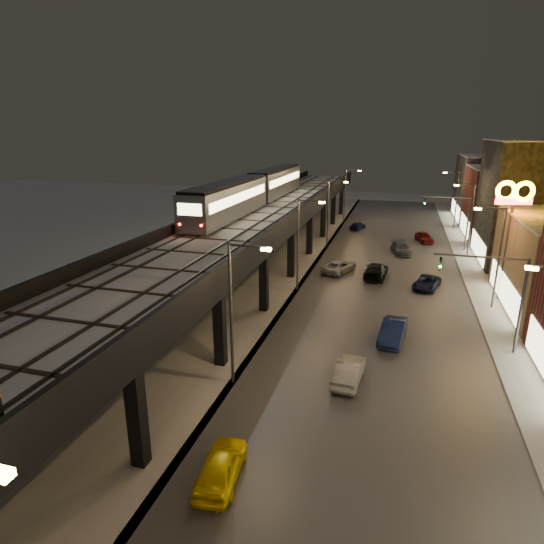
# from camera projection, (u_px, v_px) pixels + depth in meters

# --- Properties ---
(road_surface) EXTENTS (17.00, 120.00, 0.06)m
(road_surface) POSITION_uv_depth(u_px,v_px,m) (384.00, 285.00, 46.48)
(road_surface) COLOR #46474D
(road_surface) RESTS_ON ground
(sidewalk_right) EXTENTS (4.00, 120.00, 0.14)m
(sidewalk_right) POSITION_uv_depth(u_px,v_px,m) (490.00, 293.00, 43.86)
(sidewalk_right) COLOR #9FA1A8
(sidewalk_right) RESTS_ON ground
(under_viaduct_pavement) EXTENTS (11.00, 120.00, 0.06)m
(under_viaduct_pavement) POSITION_uv_depth(u_px,v_px,m) (258.00, 274.00, 50.01)
(under_viaduct_pavement) COLOR #9FA1A8
(under_viaduct_pavement) RESTS_ON ground
(elevated_viaduct) EXTENTS (9.00, 100.00, 6.30)m
(elevated_viaduct) POSITION_uv_depth(u_px,v_px,m) (248.00, 230.00, 45.45)
(elevated_viaduct) COLOR black
(elevated_viaduct) RESTS_ON ground
(viaduct_trackbed) EXTENTS (8.40, 100.00, 0.32)m
(viaduct_trackbed) POSITION_uv_depth(u_px,v_px,m) (248.00, 222.00, 45.34)
(viaduct_trackbed) COLOR #B2B7C1
(viaduct_trackbed) RESTS_ON elevated_viaduct
(viaduct_parapet_streetside) EXTENTS (0.30, 100.00, 1.10)m
(viaduct_parapet_streetside) POSITION_uv_depth(u_px,v_px,m) (291.00, 219.00, 44.09)
(viaduct_parapet_streetside) COLOR black
(viaduct_parapet_streetside) RESTS_ON elevated_viaduct
(viaduct_parapet_far) EXTENTS (0.30, 100.00, 1.10)m
(viaduct_parapet_far) POSITION_uv_depth(u_px,v_px,m) (208.00, 215.00, 46.36)
(viaduct_parapet_far) COLOR black
(viaduct_parapet_far) RESTS_ON elevated_viaduct
(building_d) EXTENTS (12.20, 13.20, 14.16)m
(building_d) POSITION_uv_depth(u_px,v_px,m) (541.00, 204.00, 52.02)
(building_d) COLOR black
(building_d) RESTS_ON ground
(building_e) EXTENTS (12.20, 12.20, 10.16)m
(building_e) POSITION_uv_depth(u_px,v_px,m) (512.00, 203.00, 65.47)
(building_e) COLOR maroon
(building_e) RESTS_ON ground
(building_f) EXTENTS (12.20, 16.20, 11.16)m
(building_f) POSITION_uv_depth(u_px,v_px,m) (495.00, 189.00, 78.18)
(building_f) COLOR #363639
(building_f) RESTS_ON ground
(streetlight_left_1) EXTENTS (2.57, 0.28, 9.00)m
(streetlight_left_1) POSITION_uv_depth(u_px,v_px,m) (235.00, 305.00, 26.80)
(streetlight_left_1) COLOR #38383A
(streetlight_left_1) RESTS_ON ground
(streetlight_left_2) EXTENTS (2.57, 0.28, 9.00)m
(streetlight_left_2) POSITION_uv_depth(u_px,v_px,m) (301.00, 239.00, 43.33)
(streetlight_left_2) COLOR #38383A
(streetlight_left_2) RESTS_ON ground
(streetlight_right_2) EXTENTS (2.56, 0.28, 9.00)m
(streetlight_right_2) POSITION_uv_depth(u_px,v_px,m) (497.00, 251.00, 38.85)
(streetlight_right_2) COLOR #38383A
(streetlight_right_2) RESTS_ON ground
(streetlight_left_3) EXTENTS (2.57, 0.28, 9.00)m
(streetlight_left_3) POSITION_uv_depth(u_px,v_px,m) (330.00, 209.00, 59.86)
(streetlight_left_3) COLOR #38383A
(streetlight_left_3) RESTS_ON ground
(streetlight_right_3) EXTENTS (2.56, 0.28, 9.00)m
(streetlight_right_3) POSITION_uv_depth(u_px,v_px,m) (470.00, 215.00, 55.38)
(streetlight_right_3) COLOR #38383A
(streetlight_right_3) RESTS_ON ground
(streetlight_left_4) EXTENTS (2.57, 0.28, 9.00)m
(streetlight_left_4) POSITION_uv_depth(u_px,v_px,m) (347.00, 192.00, 76.40)
(streetlight_left_4) COLOR #38383A
(streetlight_left_4) RESTS_ON ground
(streetlight_right_4) EXTENTS (2.56, 0.28, 9.00)m
(streetlight_right_4) POSITION_uv_depth(u_px,v_px,m) (455.00, 196.00, 71.92)
(streetlight_right_4) COLOR #38383A
(streetlight_right_4) RESTS_ON ground
(traffic_light_rig_a) EXTENTS (6.10, 0.34, 7.00)m
(traffic_light_rig_a) POSITION_uv_depth(u_px,v_px,m) (505.00, 293.00, 31.04)
(traffic_light_rig_a) COLOR #38383A
(traffic_light_rig_a) RESTS_ON ground
(traffic_light_rig_b) EXTENTS (6.10, 0.34, 7.00)m
(traffic_light_rig_b) POSITION_uv_depth(u_px,v_px,m) (459.00, 217.00, 58.59)
(traffic_light_rig_b) COLOR #38383A
(traffic_light_rig_b) RESTS_ON ground
(subway_train) EXTENTS (2.98, 36.14, 3.56)m
(subway_train) POSITION_uv_depth(u_px,v_px,m) (255.00, 189.00, 54.66)
(subway_train) COLOR gray
(subway_train) RESTS_ON viaduct_trackbed
(car_taxi) EXTENTS (2.12, 4.36, 1.43)m
(car_taxi) POSITION_uv_depth(u_px,v_px,m) (221.00, 467.00, 20.30)
(car_taxi) COLOR #EEC901
(car_taxi) RESTS_ON ground
(car_near_white) EXTENTS (1.82, 4.41, 1.42)m
(car_near_white) POSITION_uv_depth(u_px,v_px,m) (349.00, 372.00, 28.33)
(car_near_white) COLOR gray
(car_near_white) RESTS_ON ground
(car_mid_silver) EXTENTS (3.81, 5.46, 1.38)m
(car_mid_silver) POSITION_uv_depth(u_px,v_px,m) (339.00, 267.00, 50.28)
(car_mid_silver) COLOR #9D9FA7
(car_mid_silver) RESTS_ON ground
(car_mid_dark) EXTENTS (2.51, 5.44, 1.54)m
(car_mid_dark) POSITION_uv_depth(u_px,v_px,m) (376.00, 271.00, 48.54)
(car_mid_dark) COLOR black
(car_mid_dark) RESTS_ON ground
(car_far_white) EXTENTS (2.54, 3.93, 1.25)m
(car_far_white) POSITION_uv_depth(u_px,v_px,m) (358.00, 226.00, 72.41)
(car_far_white) COLOR black
(car_far_white) RESTS_ON ground
(car_onc_silver) EXTENTS (2.17, 4.79, 1.53)m
(car_onc_silver) POSITION_uv_depth(u_px,v_px,m) (393.00, 332.00, 33.84)
(car_onc_silver) COLOR #111C46
(car_onc_silver) RESTS_ON ground
(car_onc_dark) EXTENTS (3.19, 4.85, 1.24)m
(car_onc_dark) POSITION_uv_depth(u_px,v_px,m) (427.00, 283.00, 45.09)
(car_onc_dark) COLOR black
(car_onc_dark) RESTS_ON ground
(car_onc_white) EXTENTS (2.93, 5.09, 1.39)m
(car_onc_white) POSITION_uv_depth(u_px,v_px,m) (401.00, 249.00, 57.94)
(car_onc_white) COLOR #454A51
(car_onc_white) RESTS_ON ground
(car_onc_red) EXTENTS (2.82, 4.44, 1.41)m
(car_onc_red) POSITION_uv_depth(u_px,v_px,m) (424.00, 238.00, 63.97)
(car_onc_red) COLOR #67100C
(car_onc_red) RESTS_ON ground
(sign_mcdonalds) EXTENTS (3.26, 0.74, 10.96)m
(sign_mcdonalds) POSITION_uv_depth(u_px,v_px,m) (513.00, 203.00, 39.79)
(sign_mcdonalds) COLOR #38383A
(sign_mcdonalds) RESTS_ON ground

